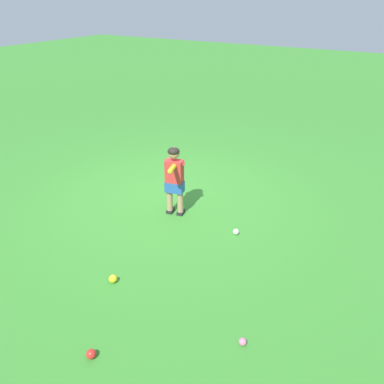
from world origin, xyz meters
TOP-DOWN VIEW (x-y plane):
  - ground_plane at (0.00, 0.00)m, footprint 40.00×40.00m
  - child_batter at (0.46, 0.38)m, footprint 0.60×0.35m
  - play_ball_center_lawn at (2.16, 0.62)m, footprint 0.10×0.10m
  - play_ball_far_right at (3.07, 1.15)m, footprint 0.09×0.09m
  - play_ball_behind_batter at (2.22, 2.30)m, footprint 0.08×0.08m
  - play_ball_midfield at (0.51, 1.43)m, footprint 0.08×0.08m

SIDE VIEW (x-z plane):
  - ground_plane at x=0.00m, z-range 0.00..0.00m
  - play_ball_behind_batter at x=2.22m, z-range 0.00..0.08m
  - play_ball_midfield at x=0.51m, z-range 0.00..0.08m
  - play_ball_far_right at x=3.07m, z-range 0.00..0.09m
  - play_ball_center_lawn at x=2.16m, z-range 0.00..0.10m
  - child_batter at x=0.46m, z-range 0.11..1.19m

